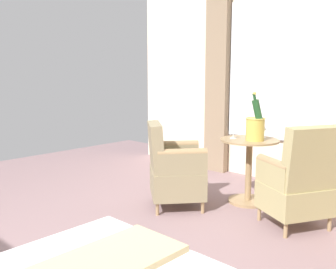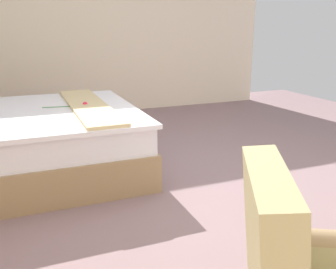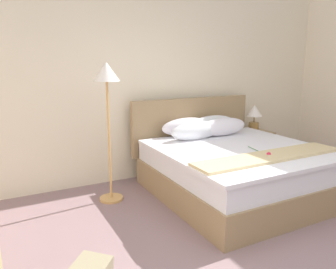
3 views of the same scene
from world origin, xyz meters
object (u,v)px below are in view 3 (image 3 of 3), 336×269
bed (231,165)px  floor_lamp_brass (107,90)px  bedside_lamp (254,115)px  nightstand (252,148)px

bed → floor_lamp_brass: size_ratio=1.26×
bedside_lamp → floor_lamp_brass: bearing=-172.8°
nightstand → floor_lamp_brass: (-2.47, -0.31, 1.05)m
nightstand → bedside_lamp: size_ratio=1.26×
bed → nightstand: (1.06, 0.80, -0.09)m
floor_lamp_brass → bed: bearing=-19.0°
bed → floor_lamp_brass: 1.77m
nightstand → floor_lamp_brass: floor_lamp_brass is taller
bedside_lamp → floor_lamp_brass: size_ratio=0.26×
bed → bedside_lamp: size_ratio=4.83×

